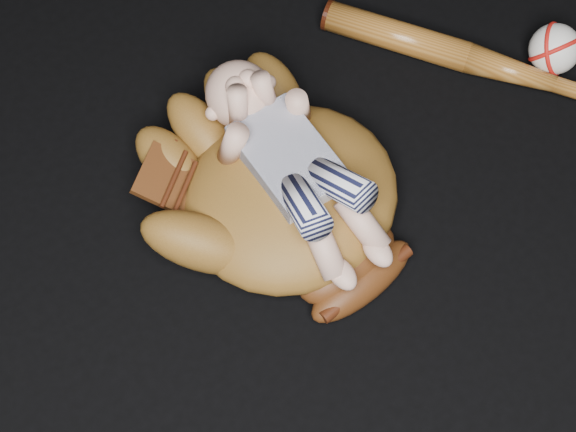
{
  "coord_description": "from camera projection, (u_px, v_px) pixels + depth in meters",
  "views": [
    {
      "loc": [
        -0.43,
        -0.34,
        1.14
      ],
      "look_at": [
        -0.11,
        0.06,
        0.07
      ],
      "focal_mm": 55.0,
      "sensor_mm": 36.0,
      "label": 1
    }
  ],
  "objects": [
    {
      "name": "baseball",
      "position": [
        555.0,
        49.0,
        1.34
      ],
      "size": [
        0.09,
        0.09,
        0.08
      ],
      "primitive_type": "sphere",
      "rotation": [
        0.0,
        0.0,
        0.15
      ],
      "color": "white",
      "rests_on": "ground"
    },
    {
      "name": "baseball_bat",
      "position": [
        486.0,
        63.0,
        1.35
      ],
      "size": [
        0.3,
        0.47,
        0.05
      ],
      "primitive_type": null,
      "rotation": [
        0.0,
        0.0,
        0.52
      ],
      "color": "brown",
      "rests_on": "ground"
    },
    {
      "name": "newborn_baby",
      "position": [
        300.0,
        170.0,
        1.16
      ],
      "size": [
        0.2,
        0.37,
        0.14
      ],
      "primitive_type": null,
      "rotation": [
        0.0,
        0.0,
        -0.1
      ],
      "color": "#D5A089",
      "rests_on": "baseball_glove"
    },
    {
      "name": "baseball_glove",
      "position": [
        291.0,
        191.0,
        1.21
      ],
      "size": [
        0.39,
        0.44,
        0.14
      ],
      "primitive_type": null,
      "rotation": [
        0.0,
        0.0,
        0.01
      ],
      "color": "brown",
      "rests_on": "ground"
    }
  ]
}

